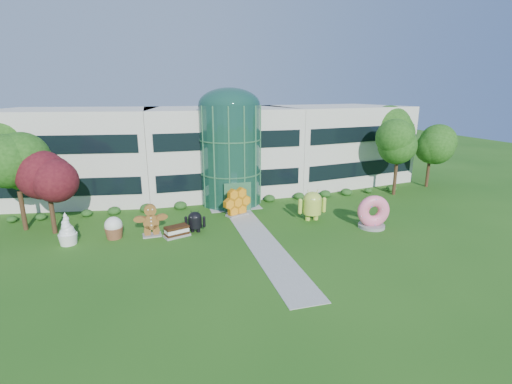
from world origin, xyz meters
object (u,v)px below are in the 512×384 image
object	(u,v)px
android_green	(312,204)
donut	(373,211)
android_black	(195,220)
gingerbread	(151,220)

from	to	relation	value
android_green	donut	size ratio (longest dim) A/B	1.06
android_black	gingerbread	distance (m)	3.43
donut	gingerbread	xyz separation A→B (m)	(-17.79, 3.12, -0.11)
donut	gingerbread	distance (m)	18.06
donut	android_green	bearing A→B (deg)	152.69
android_black	gingerbread	xyz separation A→B (m)	(-3.41, 0.10, 0.32)
android_green	android_black	xyz separation A→B (m)	(-10.32, -0.12, -0.51)
donut	android_black	bearing A→B (deg)	178.49
android_green	gingerbread	distance (m)	13.73
android_black	donut	size ratio (longest dim) A/B	0.70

